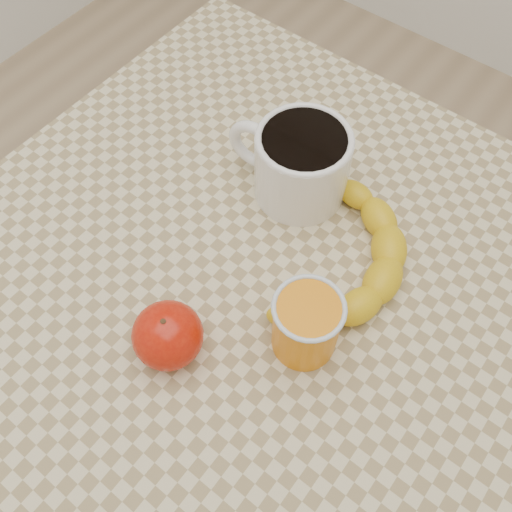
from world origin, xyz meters
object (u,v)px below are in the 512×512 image
Objects in this scene: coffee_mug at (300,162)px; orange_juice_glass at (306,324)px; apple at (168,335)px; banana at (337,255)px; table at (256,294)px.

orange_juice_glass is at bearing -52.50° from coffee_mug.
apple is (0.02, -0.28, -0.02)m from coffee_mug.
orange_juice_glass reaches higher than banana.
coffee_mug is at bearing 94.30° from apple.
coffee_mug is (-0.03, 0.13, 0.14)m from table.
apple is (-0.12, -0.10, -0.01)m from orange_juice_glass.
banana is at bearing 37.62° from table.
banana is at bearing -32.04° from coffee_mug.
orange_juice_glass is 0.30× the size of banana.
table is at bearing 86.96° from apple.
banana is (0.11, -0.07, -0.04)m from coffee_mug.
table is 4.37× the size of coffee_mug.
apple reaches higher than table.
coffee_mug is 0.29m from apple.
apple is at bearing -93.04° from table.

